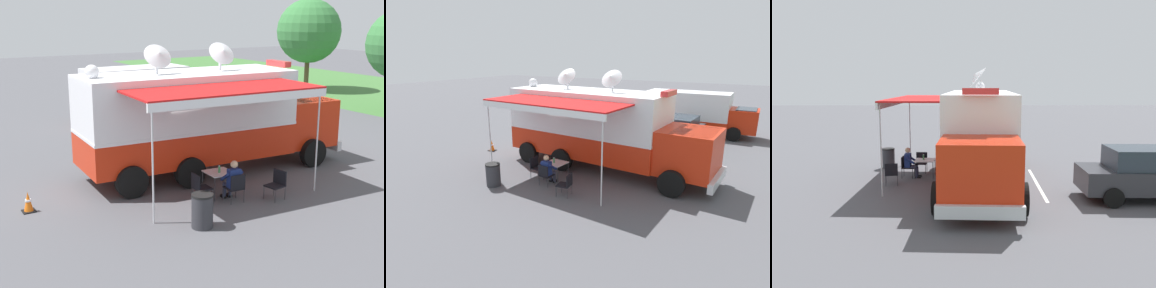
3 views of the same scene
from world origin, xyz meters
TOP-DOWN VIEW (x-y plane):
  - ground_plane at (0.00, 0.00)m, footprint 100.00×100.00m
  - lot_stripe at (-2.17, 0.93)m, footprint 0.38×4.80m
  - command_truck at (0.07, 0.75)m, footprint 5.16×9.61m
  - folding_table at (2.25, -0.20)m, footprint 0.84×0.84m
  - water_bottle at (2.32, -0.24)m, footprint 0.07×0.07m
  - folding_chair_at_table at (3.05, -0.16)m, footprint 0.51×0.51m
  - folding_chair_beside_table at (2.49, -1.05)m, footprint 0.51×0.51m
  - folding_chair_spare_by_truck at (3.42, 1.08)m, footprint 0.55×0.55m
  - seated_responder at (2.86, -0.15)m, footprint 0.68×0.57m
  - trash_bin at (4.08, -1.95)m, footprint 0.57×0.57m
  - traffic_cone at (0.66, -5.53)m, footprint 0.36×0.36m
  - support_truck at (-9.26, 2.93)m, footprint 2.42×6.83m
  - car_behind_truck at (-5.27, 2.98)m, footprint 4.26×2.14m
  - tree_far_left at (-12.53, 17.12)m, footprint 4.37×4.37m

SIDE VIEW (x-z plane):
  - ground_plane at x=0.00m, z-range 0.00..0.00m
  - lot_stripe at x=-2.17m, z-range 0.00..0.01m
  - traffic_cone at x=0.66m, z-range -0.01..0.57m
  - trash_bin at x=4.08m, z-range 0.00..0.91m
  - folding_chair_at_table at x=3.05m, z-range 0.08..0.95m
  - folding_chair_beside_table at x=2.49m, z-range 0.08..0.95m
  - folding_chair_spare_by_truck at x=3.42m, z-range 0.08..0.95m
  - seated_responder at x=2.86m, z-range 0.03..1.28m
  - folding_table at x=2.25m, z-range 0.31..1.04m
  - water_bottle at x=2.32m, z-range 0.72..0.95m
  - car_behind_truck at x=-5.27m, z-range 0.00..1.76m
  - support_truck at x=-9.26m, z-range 0.04..2.74m
  - command_truck at x=0.07m, z-range -0.32..4.21m
  - tree_far_left at x=-12.53m, z-range 0.95..7.24m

